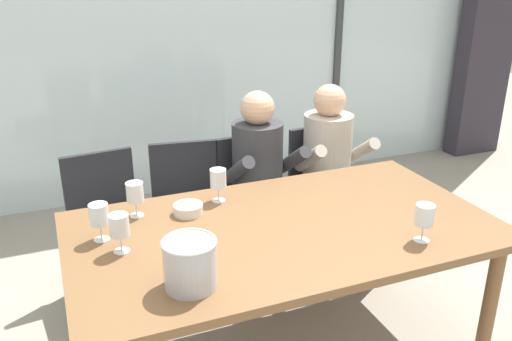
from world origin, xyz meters
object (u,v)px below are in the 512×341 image
tasting_bowl (188,209)px  person_beige_jumper (332,164)px  chair_near_curtain (106,216)px  dining_table (284,240)px  wine_glass_near_bucket (218,180)px  wine_glass_spare_empty (135,194)px  chair_right_of_center (323,181)px  wine_glass_center_pour (424,217)px  ice_bucket_primary (190,263)px  chair_center (253,193)px  wine_glass_by_left_taster (99,216)px  person_charcoal_jacket (263,175)px  chair_left_of_center (187,203)px  wine_glass_by_right_taster (119,227)px

tasting_bowl → person_beige_jumper: bearing=25.5°
chair_near_curtain → dining_table: bearing=-60.3°
dining_table → wine_glass_near_bucket: wine_glass_near_bucket is taller
wine_glass_spare_empty → chair_right_of_center: bearing=23.3°
dining_table → wine_glass_spare_empty: wine_glass_spare_empty is taller
chair_right_of_center → wine_glass_near_bucket: (-0.93, -0.57, 0.38)m
chair_near_curtain → wine_glass_center_pour: 1.84m
dining_table → wine_glass_near_bucket: size_ratio=11.41×
dining_table → ice_bucket_primary: 0.65m
chair_right_of_center → chair_center: bearing=176.4°
chair_near_curtain → wine_glass_by_left_taster: (-0.10, -0.78, 0.38)m
chair_center → wine_glass_spare_empty: 1.08m
person_charcoal_jacket → wine_glass_center_pour: 1.23m
dining_table → person_charcoal_jacket: person_charcoal_jacket is taller
person_charcoal_jacket → wine_glass_center_pour: (0.27, -1.18, 0.20)m
chair_right_of_center → wine_glass_by_left_taster: (-1.55, -0.77, 0.38)m
person_beige_jumper → chair_center: bearing=167.2°
wine_glass_by_left_taster → wine_glass_spare_empty: (0.19, 0.18, 0.00)m
wine_glass_by_left_taster → chair_left_of_center: bearing=53.0°
chair_right_of_center → chair_near_curtain: bearing=174.7°
chair_left_of_center → chair_right_of_center: 0.96m
chair_right_of_center → wine_glass_spare_empty: (-1.36, -0.58, 0.38)m
wine_glass_near_bucket → wine_glass_by_right_taster: size_ratio=1.00×
dining_table → chair_left_of_center: (-0.22, 0.96, -0.18)m
person_charcoal_jacket → person_beige_jumper: 0.49m
chair_near_curtain → chair_right_of_center: 1.45m
chair_center → tasting_bowl: chair_center is taller
chair_near_curtain → person_charcoal_jacket: bearing=-15.3°
dining_table → person_beige_jumper: person_beige_jumper is taller
wine_glass_center_pour → wine_glass_near_bucket: bearing=133.7°
chair_right_of_center → wine_glass_spare_empty: 1.53m
dining_table → chair_near_curtain: size_ratio=2.26×
dining_table → wine_glass_spare_empty: size_ratio=11.41×
tasting_bowl → dining_table: bearing=-37.1°
dining_table → person_charcoal_jacket: bearing=73.8°
wine_glass_near_bucket → wine_glass_spare_empty: bearing=-177.8°
dining_table → person_beige_jumper: bearing=48.4°
chair_center → wine_glass_center_pour: (0.29, -1.29, 0.38)m
person_beige_jumper → wine_glass_spare_empty: person_beige_jumper is taller
wine_glass_center_pour → wine_glass_spare_empty: 1.34m
person_beige_jumper → wine_glass_spare_empty: bearing=-161.2°
dining_table → wine_glass_by_left_taster: 0.85m
tasting_bowl → wine_glass_near_bucket: bearing=25.6°
tasting_bowl → wine_glass_near_bucket: (0.19, 0.09, 0.09)m
chair_left_of_center → chair_center: same height
ice_bucket_primary → tasting_bowl: (0.15, 0.61, -0.08)m
dining_table → wine_glass_by_left_taster: (-0.81, 0.18, 0.19)m
tasting_bowl → wine_glass_by_right_taster: (-0.36, -0.25, 0.09)m
chair_left_of_center → ice_bucket_primary: size_ratio=4.18×
wine_glass_near_bucket → wine_glass_center_pour: (0.70, -0.74, 0.00)m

